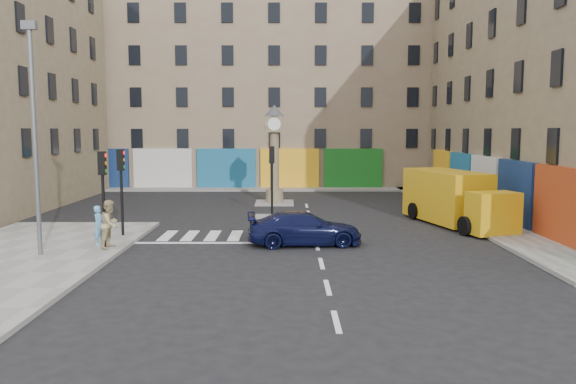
{
  "coord_description": "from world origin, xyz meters",
  "views": [
    {
      "loc": [
        -1.2,
        -21.27,
        4.68
      ],
      "look_at": [
        -1.17,
        2.79,
        2.0
      ],
      "focal_mm": 35.0,
      "sensor_mm": 36.0,
      "label": 1
    }
  ],
  "objects_px": {
    "clock_pillar": "(274,148)",
    "yellow_van": "(454,199)",
    "lamp_post": "(34,126)",
    "pedestrian_tan": "(110,224)",
    "traffic_light_left_far": "(121,178)",
    "traffic_light_island": "(272,170)",
    "pedestrian_blue": "(99,225)",
    "navy_sedan": "(304,228)",
    "traffic_light_left_near": "(103,183)"
  },
  "relations": [
    {
      "from": "lamp_post",
      "to": "pedestrian_tan",
      "type": "relative_size",
      "value": 4.47
    },
    {
      "from": "lamp_post",
      "to": "traffic_light_island",
      "type": "bearing_deg",
      "value": 48.29
    },
    {
      "from": "yellow_van",
      "to": "pedestrian_tan",
      "type": "xyz_separation_m",
      "value": [
        -15.02,
        -6.15,
        -0.22
      ]
    },
    {
      "from": "clock_pillar",
      "to": "navy_sedan",
      "type": "bearing_deg",
      "value": -83.28
    },
    {
      "from": "traffic_light_left_far",
      "to": "traffic_light_island",
      "type": "bearing_deg",
      "value": 40.6
    },
    {
      "from": "pedestrian_blue",
      "to": "navy_sedan",
      "type": "bearing_deg",
      "value": -75.11
    },
    {
      "from": "traffic_light_left_near",
      "to": "navy_sedan",
      "type": "bearing_deg",
      "value": 7.7
    },
    {
      "from": "traffic_light_island",
      "to": "yellow_van",
      "type": "bearing_deg",
      "value": -11.69
    },
    {
      "from": "clock_pillar",
      "to": "navy_sedan",
      "type": "xyz_separation_m",
      "value": [
        1.5,
        -12.74,
        -2.88
      ]
    },
    {
      "from": "traffic_light_left_far",
      "to": "clock_pillar",
      "type": "bearing_deg",
      "value": 61.06
    },
    {
      "from": "pedestrian_tan",
      "to": "pedestrian_blue",
      "type": "bearing_deg",
      "value": 57.38
    },
    {
      "from": "lamp_post",
      "to": "pedestrian_blue",
      "type": "height_order",
      "value": "lamp_post"
    },
    {
      "from": "lamp_post",
      "to": "yellow_van",
      "type": "height_order",
      "value": "lamp_post"
    },
    {
      "from": "traffic_light_left_far",
      "to": "pedestrian_tan",
      "type": "bearing_deg",
      "value": -83.46
    },
    {
      "from": "yellow_van",
      "to": "traffic_light_left_far",
      "type": "bearing_deg",
      "value": 178.29
    },
    {
      "from": "lamp_post",
      "to": "navy_sedan",
      "type": "distance_m",
      "value": 10.82
    },
    {
      "from": "pedestrian_tan",
      "to": "traffic_light_left_near",
      "type": "bearing_deg",
      "value": 64.89
    },
    {
      "from": "traffic_light_island",
      "to": "lamp_post",
      "type": "distance_m",
      "value": 12.52
    },
    {
      "from": "yellow_van",
      "to": "clock_pillar",
      "type": "bearing_deg",
      "value": 124.22
    },
    {
      "from": "traffic_light_island",
      "to": "navy_sedan",
      "type": "relative_size",
      "value": 0.8
    },
    {
      "from": "clock_pillar",
      "to": "pedestrian_blue",
      "type": "bearing_deg",
      "value": -116.34
    },
    {
      "from": "traffic_light_island",
      "to": "clock_pillar",
      "type": "distance_m",
      "value": 6.07
    },
    {
      "from": "clock_pillar",
      "to": "yellow_van",
      "type": "height_order",
      "value": "clock_pillar"
    },
    {
      "from": "navy_sedan",
      "to": "yellow_van",
      "type": "relative_size",
      "value": 0.62
    },
    {
      "from": "pedestrian_blue",
      "to": "pedestrian_tan",
      "type": "height_order",
      "value": "pedestrian_tan"
    },
    {
      "from": "traffic_light_left_near",
      "to": "pedestrian_tan",
      "type": "height_order",
      "value": "traffic_light_left_near"
    },
    {
      "from": "pedestrian_blue",
      "to": "yellow_van",
      "type": "bearing_deg",
      "value": -60.3
    },
    {
      "from": "navy_sedan",
      "to": "yellow_van",
      "type": "height_order",
      "value": "yellow_van"
    },
    {
      "from": "traffic_light_left_near",
      "to": "pedestrian_tan",
      "type": "relative_size",
      "value": 1.99
    },
    {
      "from": "navy_sedan",
      "to": "traffic_light_left_near",
      "type": "bearing_deg",
      "value": 93.02
    },
    {
      "from": "traffic_light_left_far",
      "to": "pedestrian_blue",
      "type": "relative_size",
      "value": 2.38
    },
    {
      "from": "traffic_light_left_near",
      "to": "pedestrian_tan",
      "type": "distance_m",
      "value": 1.59
    },
    {
      "from": "navy_sedan",
      "to": "pedestrian_blue",
      "type": "xyz_separation_m",
      "value": [
        -8.14,
        -0.67,
        0.25
      ]
    },
    {
      "from": "traffic_light_island",
      "to": "lamp_post",
      "type": "height_order",
      "value": "lamp_post"
    },
    {
      "from": "traffic_light_island",
      "to": "clock_pillar",
      "type": "bearing_deg",
      "value": 90.0
    },
    {
      "from": "yellow_van",
      "to": "traffic_light_island",
      "type": "bearing_deg",
      "value": 153.61
    },
    {
      "from": "lamp_post",
      "to": "pedestrian_tan",
      "type": "height_order",
      "value": "lamp_post"
    },
    {
      "from": "lamp_post",
      "to": "navy_sedan",
      "type": "height_order",
      "value": "lamp_post"
    },
    {
      "from": "navy_sedan",
      "to": "yellow_van",
      "type": "distance_m",
      "value": 8.98
    },
    {
      "from": "clock_pillar",
      "to": "traffic_light_left_far",
      "type": "bearing_deg",
      "value": -118.94
    },
    {
      "from": "clock_pillar",
      "to": "pedestrian_tan",
      "type": "distance_m",
      "value": 15.44
    },
    {
      "from": "traffic_light_left_far",
      "to": "lamp_post",
      "type": "xyz_separation_m",
      "value": [
        -1.9,
        -3.8,
        2.17
      ]
    },
    {
      "from": "pedestrian_blue",
      "to": "traffic_light_island",
      "type": "bearing_deg",
      "value": -31.65
    },
    {
      "from": "pedestrian_tan",
      "to": "yellow_van",
      "type": "bearing_deg",
      "value": -57.03
    },
    {
      "from": "traffic_light_island",
      "to": "pedestrian_tan",
      "type": "bearing_deg",
      "value": -126.81
    },
    {
      "from": "traffic_light_island",
      "to": "traffic_light_left_far",
      "type": "bearing_deg",
      "value": -139.4
    },
    {
      "from": "traffic_light_left_near",
      "to": "pedestrian_blue",
      "type": "bearing_deg",
      "value": 131.26
    },
    {
      "from": "traffic_light_island",
      "to": "clock_pillar",
      "type": "height_order",
      "value": "clock_pillar"
    },
    {
      "from": "pedestrian_blue",
      "to": "pedestrian_tan",
      "type": "distance_m",
      "value": 0.89
    },
    {
      "from": "clock_pillar",
      "to": "pedestrian_tan",
      "type": "relative_size",
      "value": 3.29
    }
  ]
}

